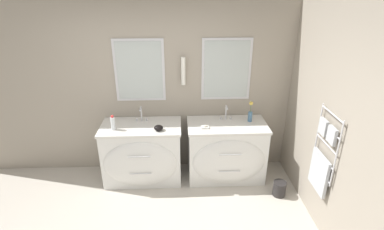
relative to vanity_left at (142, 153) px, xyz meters
name	(u,v)px	position (x,y,z in m)	size (l,w,h in m)	color
wall_back	(151,88)	(0.14, 0.39, 0.87)	(5.72, 0.14, 2.60)	#9E9384
wall_right	(322,115)	(2.21, -0.64, 0.86)	(0.13, 3.71, 2.60)	#9E9384
vanity_left	(142,153)	(0.00, 0.00, 0.00)	(1.13, 0.68, 0.87)	white
vanity_right	(226,152)	(1.23, 0.00, 0.00)	(1.13, 0.68, 0.87)	white
faucet_left	(141,114)	(0.00, 0.19, 0.54)	(0.17, 0.14, 0.22)	silver
faucet_right	(226,113)	(1.23, 0.19, 0.54)	(0.17, 0.14, 0.22)	silver
toiletry_bottle	(113,123)	(-0.36, -0.06, 0.53)	(0.06, 0.06, 0.21)	silver
amenity_bowl	(159,128)	(0.26, -0.11, 0.47)	(0.12, 0.12, 0.07)	black
flower_vase	(250,114)	(1.56, 0.12, 0.55)	(0.06, 0.06, 0.31)	teal
soap_dish	(205,127)	(0.90, -0.08, 0.45)	(0.11, 0.08, 0.04)	white
waste_bin	(279,188)	(1.91, -0.47, -0.33)	(0.18, 0.18, 0.21)	#282626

